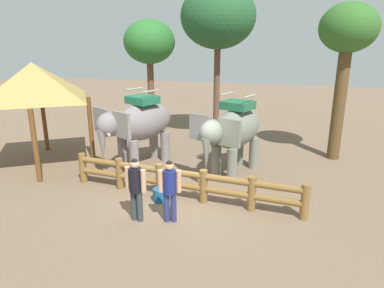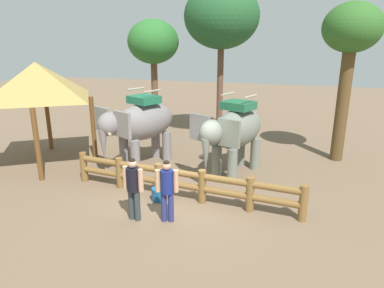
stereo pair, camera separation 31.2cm
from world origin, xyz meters
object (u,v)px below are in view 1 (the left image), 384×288
at_px(log_fence, 181,181).
at_px(tourist_man_in_blue, 170,187).
at_px(elephant_near_left, 139,124).
at_px(thatched_shelter, 34,82).
at_px(elephant_center, 233,131).
at_px(tree_far_right, 149,43).
at_px(tree_back_center, 348,36).
at_px(feed_bucket, 160,195).
at_px(tree_far_left, 218,17).
at_px(tourist_woman_in_black, 136,185).

bearing_deg(log_fence, tourist_man_in_blue, -85.34).
bearing_deg(elephant_near_left, thatched_shelter, -168.01).
relative_size(log_fence, elephant_center, 2.16).
bearing_deg(tree_far_right, thatched_shelter, -113.28).
xyz_separation_m(thatched_shelter, tree_back_center, (11.30, 3.70, 1.64)).
bearing_deg(feed_bucket, tree_far_left, 87.75).
bearing_deg(tourist_woman_in_black, elephant_near_left, 111.71).
bearing_deg(tree_far_left, elephant_center, -71.81).
height_order(tourist_woman_in_black, feed_bucket, tourist_woman_in_black).
bearing_deg(tourist_woman_in_black, thatched_shelter, 149.27).
height_order(tree_far_left, tree_far_right, tree_far_left).
xyz_separation_m(elephant_center, thatched_shelter, (-7.47, -0.83, 1.60)).
relative_size(elephant_near_left, tree_back_center, 0.57).
height_order(elephant_center, tree_far_right, tree_far_right).
height_order(tourist_woman_in_black, tree_back_center, tree_back_center).
xyz_separation_m(elephant_center, tourist_woman_in_black, (-2.02, -4.07, -0.61)).
xyz_separation_m(tourist_woman_in_black, tree_far_left, (0.49, 8.75, 4.71)).
xyz_separation_m(tree_back_center, tree_far_right, (-8.85, 1.98, -0.31)).
distance_m(tree_far_left, feed_bucket, 9.32).
xyz_separation_m(tourist_man_in_blue, tree_far_left, (-0.42, 8.58, 4.73)).
bearing_deg(tree_far_left, tree_far_right, 177.20).
xyz_separation_m(tourist_man_in_blue, thatched_shelter, (-6.35, 3.06, 2.23)).
xyz_separation_m(tree_far_right, feed_bucket, (3.19, -7.65, -4.38)).
relative_size(tree_far_right, feed_bucket, 13.90).
bearing_deg(tourist_man_in_blue, tree_far_right, 114.06).
bearing_deg(tree_far_left, tourist_woman_in_black, -93.19).
xyz_separation_m(log_fence, tree_back_center, (5.06, 5.32, 4.30)).
distance_m(tourist_woman_in_black, tree_far_right, 10.06).
bearing_deg(tree_far_right, tree_back_center, -12.60).
distance_m(tourist_man_in_blue, feed_bucket, 1.55).
xyz_separation_m(elephant_near_left, thatched_shelter, (-3.83, -0.81, 1.58)).
height_order(log_fence, tourist_woman_in_black, tourist_woman_in_black).
height_order(elephant_near_left, tree_back_center, tree_back_center).
bearing_deg(tourist_man_in_blue, tourist_woman_in_black, -169.16).
bearing_deg(elephant_center, tourist_woman_in_black, -116.43).
bearing_deg(thatched_shelter, log_fence, -14.58).
bearing_deg(log_fence, elephant_center, 63.25).
distance_m(elephant_center, tourist_man_in_blue, 4.11).
bearing_deg(tourist_man_in_blue, tree_far_left, 92.78).
height_order(tourist_woman_in_black, tree_far_left, tree_far_left).
xyz_separation_m(tree_far_left, tree_back_center, (5.36, -1.81, -0.86)).
bearing_deg(tree_far_right, log_fence, -62.59).
bearing_deg(tree_back_center, tree_far_left, 161.37).
relative_size(tourist_man_in_blue, feed_bucket, 4.28).
relative_size(log_fence, tree_far_left, 1.04).
bearing_deg(elephant_near_left, elephant_center, 0.33).
xyz_separation_m(tourist_man_in_blue, tree_far_right, (-3.90, 8.75, 3.56)).
bearing_deg(tree_far_right, tourist_man_in_blue, -65.94).
xyz_separation_m(elephant_center, tree_far_left, (-1.54, 4.68, 4.10)).
relative_size(tourist_woman_in_black, tourist_man_in_blue, 1.02).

